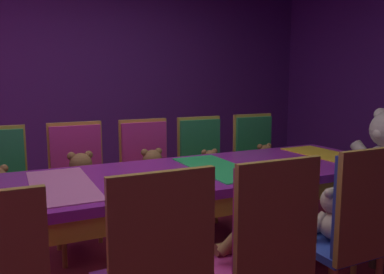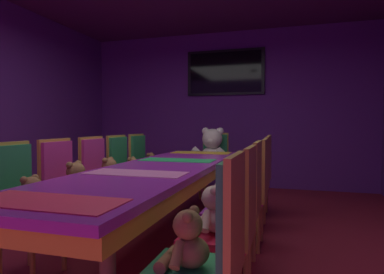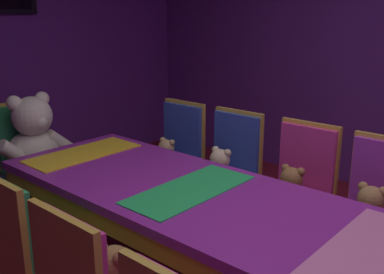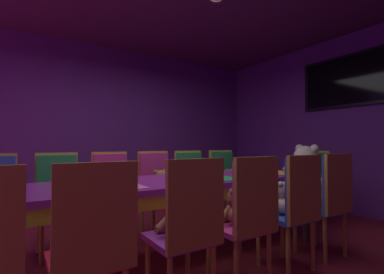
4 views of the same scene
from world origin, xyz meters
name	(u,v)px [view 2 (image 2 of 4)]	position (x,y,z in m)	size (l,w,h in m)	color
ground_plane	(160,247)	(0.00, 0.00, 0.00)	(7.90, 7.90, 0.00)	maroon
wall_back	(226,109)	(0.00, 3.20, 1.40)	(5.20, 0.12, 2.80)	#59267F
banquet_table	(160,175)	(0.00, 0.00, 0.66)	(0.90, 3.41, 0.75)	purple
chair_left_1	(16,195)	(-0.81, -0.82, 0.60)	(0.42, 0.41, 0.98)	#268C4C
teddy_left_1	(32,198)	(-0.66, -0.82, 0.58)	(0.23, 0.30, 0.29)	olive
chair_left_2	(62,182)	(-0.84, -0.26, 0.60)	(0.42, 0.41, 0.98)	#CC338C
teddy_left_2	(76,182)	(-0.69, -0.26, 0.60)	(0.27, 0.35, 0.33)	olive
chair_left_3	(98,173)	(-0.83, 0.28, 0.60)	(0.42, 0.41, 0.98)	#CC338C
teddy_left_3	(110,174)	(-0.68, 0.28, 0.59)	(0.26, 0.33, 0.31)	olive
chair_left_4	(122,167)	(-0.81, 0.79, 0.60)	(0.42, 0.41, 0.98)	#268C4C
teddy_left_4	(133,170)	(-0.67, 0.79, 0.57)	(0.22, 0.28, 0.27)	olive
chair_left_5	(142,162)	(-0.83, 1.37, 0.60)	(0.42, 0.41, 0.98)	#268C4C
teddy_left_5	(151,164)	(-0.69, 1.37, 0.57)	(0.22, 0.29, 0.27)	brown
chair_right_0	(218,241)	(0.82, -1.35, 0.60)	(0.42, 0.41, 0.98)	#268C4C
teddy_right_0	(187,242)	(0.68, -1.35, 0.58)	(0.23, 0.29, 0.27)	olive
chair_right_1	(237,212)	(0.83, -0.84, 0.60)	(0.42, 0.41, 0.98)	red
teddy_right_1	(213,212)	(0.68, -0.84, 0.58)	(0.24, 0.31, 0.29)	beige
chair_right_2	(247,192)	(0.81, -0.24, 0.60)	(0.42, 0.41, 0.98)	purple
teddy_right_2	(228,192)	(0.67, -0.24, 0.59)	(0.24, 0.32, 0.30)	#9E7247
chair_right_3	(256,182)	(0.83, 0.25, 0.60)	(0.42, 0.41, 0.98)	#CC338C
teddy_right_3	(240,183)	(0.69, 0.25, 0.58)	(0.23, 0.30, 0.28)	olive
chair_right_4	(260,173)	(0.82, 0.81, 0.60)	(0.42, 0.41, 0.98)	#2D47B2
teddy_right_4	(246,174)	(0.68, 0.81, 0.58)	(0.24, 0.31, 0.29)	beige
chair_right_5	(263,167)	(0.81, 1.33, 0.60)	(0.42, 0.41, 0.98)	#2D47B2
teddy_right_5	(251,169)	(0.67, 1.33, 0.57)	(0.22, 0.28, 0.26)	tan
throne_chair	(214,158)	(0.00, 2.25, 0.60)	(0.41, 0.42, 0.98)	#268C4C
king_teddy_bear	(212,151)	(0.00, 2.08, 0.72)	(0.65, 0.50, 0.61)	silver
wall_tv	(225,72)	(0.00, 3.11, 2.05)	(1.39, 0.06, 0.81)	black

